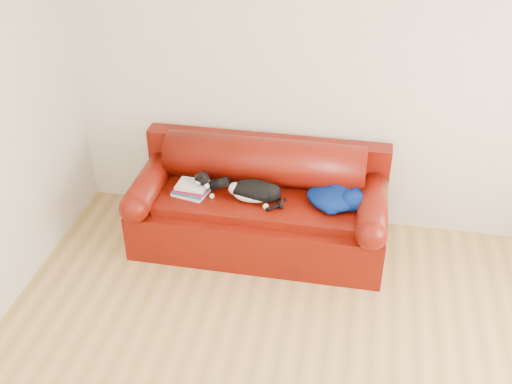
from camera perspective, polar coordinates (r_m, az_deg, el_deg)
room_shell at (r=3.04m, az=7.35°, el=1.81°), size 4.52×4.02×2.61m
sofa_base at (r=5.12m, az=0.30°, el=-2.74°), size 2.10×0.90×0.50m
sofa_back at (r=5.15m, az=0.80°, el=1.56°), size 2.10×1.01×0.88m
book_stack at (r=4.99m, az=-6.15°, el=0.31°), size 0.31×0.26×0.10m
cat at (r=4.86m, az=-0.16°, el=0.06°), size 0.59×0.27×0.21m
blanket at (r=4.86m, az=7.65°, el=-0.51°), size 0.54×0.44×0.15m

